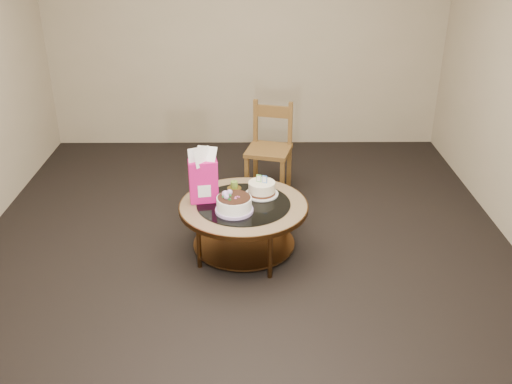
{
  "coord_description": "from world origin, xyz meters",
  "views": [
    {
      "loc": [
        0.06,
        -3.97,
        2.52
      ],
      "look_at": [
        0.1,
        0.02,
        0.55
      ],
      "focal_mm": 40.0,
      "sensor_mm": 36.0,
      "label": 1
    }
  ],
  "objects_px": {
    "decorated_cake": "(234,205)",
    "gift_bag": "(203,175)",
    "coffee_table": "(244,212)",
    "cream_cake": "(262,189)",
    "dining_chair": "(269,148)"
  },
  "relations": [
    {
      "from": "coffee_table",
      "to": "gift_bag",
      "type": "height_order",
      "value": "gift_bag"
    },
    {
      "from": "coffee_table",
      "to": "decorated_cake",
      "type": "xyz_separation_m",
      "value": [
        -0.07,
        -0.13,
        0.14
      ]
    },
    {
      "from": "decorated_cake",
      "to": "dining_chair",
      "type": "height_order",
      "value": "dining_chair"
    },
    {
      "from": "cream_cake",
      "to": "decorated_cake",
      "type": "bearing_deg",
      "value": -104.48
    },
    {
      "from": "cream_cake",
      "to": "dining_chair",
      "type": "distance_m",
      "value": 1.04
    },
    {
      "from": "coffee_table",
      "to": "cream_cake",
      "type": "distance_m",
      "value": 0.25
    },
    {
      "from": "decorated_cake",
      "to": "cream_cake",
      "type": "relative_size",
      "value": 1.08
    },
    {
      "from": "coffee_table",
      "to": "cream_cake",
      "type": "xyz_separation_m",
      "value": [
        0.15,
        0.16,
        0.13
      ]
    },
    {
      "from": "decorated_cake",
      "to": "coffee_table",
      "type": "bearing_deg",
      "value": 61.3
    },
    {
      "from": "decorated_cake",
      "to": "gift_bag",
      "type": "height_order",
      "value": "gift_bag"
    },
    {
      "from": "decorated_cake",
      "to": "cream_cake",
      "type": "distance_m",
      "value": 0.36
    },
    {
      "from": "decorated_cake",
      "to": "gift_bag",
      "type": "xyz_separation_m",
      "value": [
        -0.24,
        0.19,
        0.16
      ]
    },
    {
      "from": "cream_cake",
      "to": "gift_bag",
      "type": "relative_size",
      "value": 0.61
    },
    {
      "from": "gift_bag",
      "to": "decorated_cake",
      "type": "bearing_deg",
      "value": -47.11
    },
    {
      "from": "coffee_table",
      "to": "dining_chair",
      "type": "xyz_separation_m",
      "value": [
        0.24,
        1.19,
        0.07
      ]
    }
  ]
}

